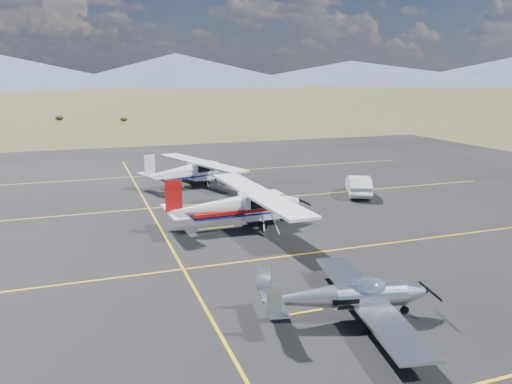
{
  "coord_description": "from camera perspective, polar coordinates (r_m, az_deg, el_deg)",
  "views": [
    {
      "loc": [
        -9.84,
        -18.39,
        8.22
      ],
      "look_at": [
        -0.27,
        8.63,
        1.6
      ],
      "focal_mm": 35.0,
      "sensor_mm": 36.0,
      "label": 1
    }
  ],
  "objects": [
    {
      "name": "ground",
      "position": [
        22.42,
        8.14,
        -8.64
      ],
      "size": [
        1600.0,
        1600.0,
        0.0
      ],
      "primitive_type": "plane",
      "color": "#383D1C",
      "rests_on": "ground"
    },
    {
      "name": "apron",
      "position": [
        28.44,
        1.62,
        -3.8
      ],
      "size": [
        72.0,
        72.0,
        0.02
      ],
      "primitive_type": "cube",
      "color": "black",
      "rests_on": "ground"
    },
    {
      "name": "sedan",
      "position": [
        36.19,
        11.64,
        0.77
      ],
      "size": [
        3.16,
        4.54,
        1.42
      ],
      "primitive_type": "imported",
      "rotation": [
        0.0,
        0.0,
        2.71
      ],
      "color": "white",
      "rests_on": "apron"
    },
    {
      "name": "aircraft_plain",
      "position": [
        38.84,
        -7.67,
        2.48
      ],
      "size": [
        7.38,
        10.55,
        2.71
      ],
      "rotation": [
        0.0,
        0.0,
        0.33
      ],
      "color": "white",
      "rests_on": "apron"
    },
    {
      "name": "aircraft_low_wing",
      "position": [
        17.84,
        10.71,
        -11.64
      ],
      "size": [
        5.94,
        8.2,
        1.77
      ],
      "rotation": [
        0.0,
        0.0,
        -0.18
      ],
      "color": "silver",
      "rests_on": "apron"
    },
    {
      "name": "aircraft_cessna",
      "position": [
        27.72,
        -2.08,
        -1.42
      ],
      "size": [
        7.01,
        11.71,
        2.96
      ],
      "rotation": [
        0.0,
        0.0,
        0.05
      ],
      "color": "white",
      "rests_on": "apron"
    }
  ]
}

